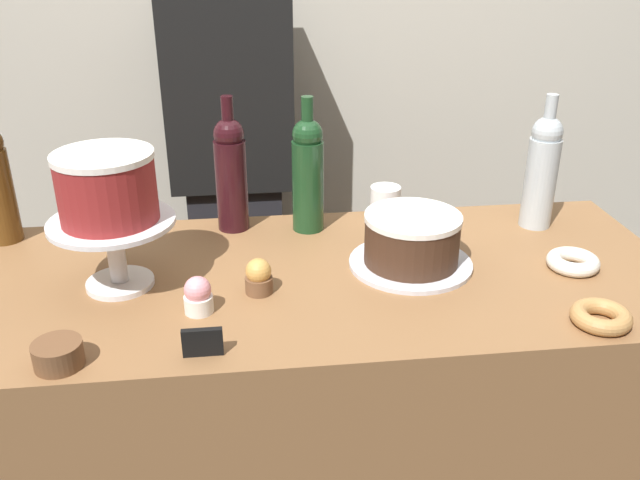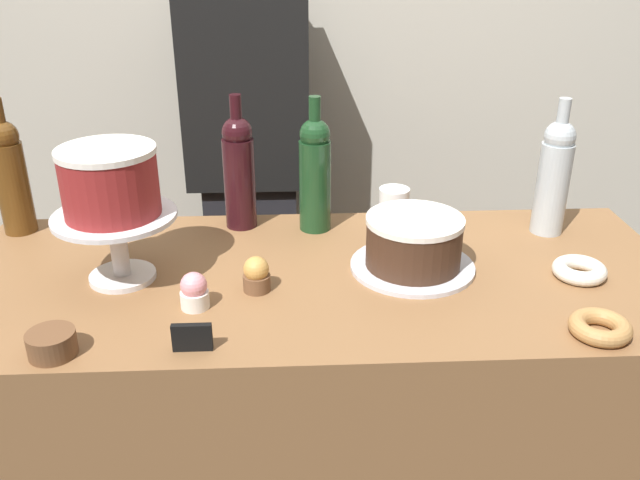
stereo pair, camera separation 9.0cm
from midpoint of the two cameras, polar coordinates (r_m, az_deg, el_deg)
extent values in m
cube|color=#BCB7A8|center=(2.19, -4.24, 18.20)|extent=(6.00, 0.05, 2.60)
cube|color=brown|center=(1.70, -1.58, -16.22)|extent=(1.55, 0.66, 0.89)
cylinder|color=silver|center=(1.47, -18.21, -3.51)|extent=(0.14, 0.14, 0.01)
cylinder|color=silver|center=(1.44, -18.58, -1.09)|extent=(0.04, 0.04, 0.13)
cylinder|color=silver|center=(1.41, -18.95, 1.39)|extent=(0.25, 0.25, 0.01)
cylinder|color=maroon|center=(1.38, -19.34, 3.97)|extent=(0.19, 0.19, 0.13)
cylinder|color=white|center=(1.36, -19.76, 6.67)|extent=(0.19, 0.19, 0.01)
cylinder|color=silver|center=(1.48, 5.92, -2.00)|extent=(0.27, 0.27, 0.01)
cylinder|color=#3D2619|center=(1.46, 6.02, -0.11)|extent=(0.20, 0.20, 0.10)
cylinder|color=white|center=(1.44, 6.11, 1.86)|extent=(0.21, 0.21, 0.01)
cylinder|color=#B2BCC1|center=(1.70, 16.65, 4.61)|extent=(0.08, 0.08, 0.22)
sphere|color=#B2BCC1|center=(1.66, 17.19, 8.70)|extent=(0.07, 0.07, 0.07)
cylinder|color=#B2BCC1|center=(1.65, 17.41, 10.38)|extent=(0.03, 0.03, 0.08)
cylinder|color=black|center=(1.64, -9.03, 4.55)|extent=(0.08, 0.08, 0.22)
sphere|color=black|center=(1.60, -9.34, 8.82)|extent=(0.07, 0.07, 0.07)
cylinder|color=black|center=(1.58, -9.47, 10.58)|extent=(0.03, 0.03, 0.08)
cylinder|color=#193D1E|center=(1.61, -2.57, 4.55)|extent=(0.08, 0.08, 0.22)
sphere|color=#193D1E|center=(1.57, -2.66, 8.88)|extent=(0.07, 0.07, 0.07)
cylinder|color=#193D1E|center=(1.56, -2.70, 10.67)|extent=(0.03, 0.03, 0.08)
cylinder|color=white|center=(1.33, -12.12, -5.33)|extent=(0.06, 0.06, 0.03)
sphere|color=pink|center=(1.31, -12.24, -4.15)|extent=(0.05, 0.05, 0.05)
cylinder|color=brown|center=(1.37, -7.05, -3.80)|extent=(0.06, 0.06, 0.03)
sphere|color=#CC9347|center=(1.36, -7.11, -2.65)|extent=(0.05, 0.05, 0.05)
torus|color=silver|center=(1.54, 19.03, -1.78)|extent=(0.11, 0.11, 0.03)
torus|color=#B27F47|center=(1.35, 20.89, -6.10)|extent=(0.11, 0.11, 0.03)
cylinder|color=brown|center=(1.26, -23.08, -9.53)|extent=(0.08, 0.08, 0.01)
cylinder|color=brown|center=(1.25, -23.17, -9.11)|extent=(0.08, 0.08, 0.01)
cylinder|color=brown|center=(1.24, -23.25, -8.69)|extent=(0.08, 0.08, 0.01)
cylinder|color=brown|center=(1.24, -23.34, -8.26)|extent=(0.08, 0.08, 0.01)
cube|color=black|center=(1.20, -12.04, -8.48)|extent=(0.07, 0.01, 0.05)
cylinder|color=white|center=(1.70, 4.01, 3.13)|extent=(0.08, 0.08, 0.08)
cube|color=black|center=(2.27, -7.83, -5.20)|extent=(0.28, 0.18, 0.85)
cube|color=black|center=(2.01, -9.02, 12.28)|extent=(0.36, 0.22, 0.55)
camera|label=1|loc=(0.04, -91.83, -0.86)|focal=37.90mm
camera|label=2|loc=(0.04, 88.17, 0.86)|focal=37.90mm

